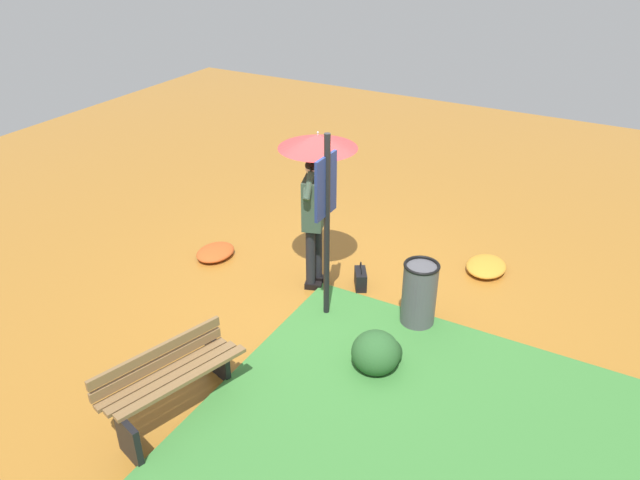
{
  "coord_description": "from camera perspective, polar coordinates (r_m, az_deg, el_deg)",
  "views": [
    {
      "loc": [
        -5.78,
        -3.09,
        4.41
      ],
      "look_at": [
        -0.16,
        0.04,
        0.85
      ],
      "focal_mm": 34.52,
      "sensor_mm": 36.0,
      "label": 1
    }
  ],
  "objects": [
    {
      "name": "grass_verge",
      "position": [
        5.74,
        6.62,
        -21.1
      ],
      "size": [
        4.8,
        4.0,
        0.05
      ],
      "color": "#387533",
      "rests_on": "ground_plane"
    },
    {
      "name": "trash_bin",
      "position": [
        7.22,
        9.18,
        -5.03
      ],
      "size": [
        0.42,
        0.42,
        0.83
      ],
      "color": "#4C4C51",
      "rests_on": "ground_plane"
    },
    {
      "name": "leaf_pile_by_bench",
      "position": [
        8.63,
        15.15,
        -2.37
      ],
      "size": [
        0.65,
        0.52,
        0.14
      ],
      "color": "#C68428",
      "rests_on": "ground_plane"
    },
    {
      "name": "ground_plane",
      "position": [
        7.9,
        0.83,
        -5.0
      ],
      "size": [
        18.0,
        18.0,
        0.0
      ],
      "primitive_type": "plane",
      "color": "#9E6623"
    },
    {
      "name": "leaf_pile_near_person",
      "position": [
        8.79,
        -9.67,
        -1.12
      ],
      "size": [
        0.6,
        0.48,
        0.13
      ],
      "color": "#B74C1E",
      "rests_on": "ground_plane"
    },
    {
      "name": "handbag",
      "position": [
        7.98,
        3.78,
        -3.59
      ],
      "size": [
        0.33,
        0.27,
        0.37
      ],
      "color": "black",
      "rests_on": "ground_plane"
    },
    {
      "name": "shrub_cluster",
      "position": [
        6.64,
        5.41,
        -10.34
      ],
      "size": [
        0.57,
        0.52,
        0.47
      ],
      "color": "#285628",
      "rests_on": "ground_plane"
    },
    {
      "name": "info_sign_post",
      "position": [
        6.78,
        0.57,
        3.02
      ],
      "size": [
        0.44,
        0.07,
        2.3
      ],
      "color": "black",
      "rests_on": "ground_plane"
    },
    {
      "name": "park_bench",
      "position": [
        6.18,
        -13.6,
        -12.49
      ],
      "size": [
        1.44,
        0.76,
        0.75
      ],
      "color": "black",
      "rests_on": "ground_plane"
    },
    {
      "name": "person_with_umbrella",
      "position": [
        7.43,
        -0.36,
        6.31
      ],
      "size": [
        0.96,
        0.96,
        2.04
      ],
      "color": "black",
      "rests_on": "ground_plane"
    }
  ]
}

